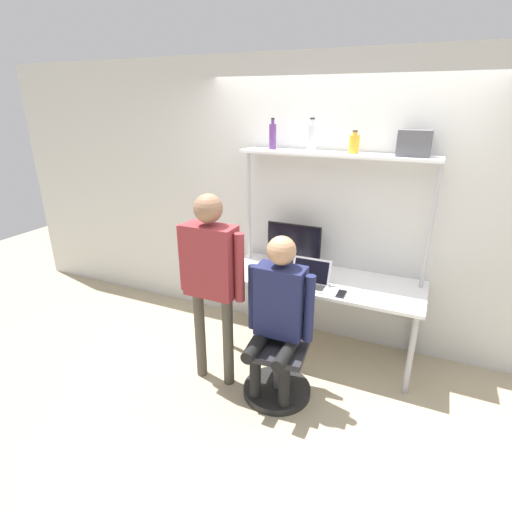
{
  "coord_description": "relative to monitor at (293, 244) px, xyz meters",
  "views": [
    {
      "loc": [
        0.82,
        -2.91,
        2.29
      ],
      "look_at": [
        -0.42,
        -0.17,
        1.12
      ],
      "focal_mm": 28.0,
      "sensor_mm": 36.0,
      "label": 1
    }
  ],
  "objects": [
    {
      "name": "ground_plane",
      "position": [
        0.35,
        -0.55,
        -1.0
      ],
      "size": [
        12.0,
        12.0,
        0.0
      ],
      "primitive_type": "plane",
      "color": "tan"
    },
    {
      "name": "wall_back",
      "position": [
        0.35,
        0.2,
        0.35
      ],
      "size": [
        8.0,
        0.06,
        2.7
      ],
      "color": "silver",
      "rests_on": "ground_plane"
    },
    {
      "name": "desk",
      "position": [
        0.35,
        -0.18,
        -0.31
      ],
      "size": [
        1.79,
        0.7,
        0.77
      ],
      "color": "white",
      "rests_on": "ground_plane"
    },
    {
      "name": "shelf_unit",
      "position": [
        0.35,
        0.01,
        0.61
      ],
      "size": [
        1.7,
        0.3,
        1.88
      ],
      "color": "white",
      "rests_on": "ground_plane"
    },
    {
      "name": "monitor",
      "position": [
        0.0,
        0.0,
        0.0
      ],
      "size": [
        0.54,
        0.2,
        0.43
      ],
      "color": "black",
      "rests_on": "desk"
    },
    {
      "name": "laptop",
      "position": [
        0.27,
        -0.33,
        -0.17
      ],
      "size": [
        0.35,
        0.23,
        0.22
      ],
      "color": "#BCBCC1",
      "rests_on": "desk"
    },
    {
      "name": "cell_phone",
      "position": [
        0.58,
        -0.42,
        -0.23
      ],
      "size": [
        0.07,
        0.15,
        0.01
      ],
      "color": "black",
      "rests_on": "desk"
    },
    {
      "name": "office_chair",
      "position": [
        0.21,
        -0.88,
        -0.72
      ],
      "size": [
        0.56,
        0.56,
        0.92
      ],
      "color": "black",
      "rests_on": "ground_plane"
    },
    {
      "name": "person_seated",
      "position": [
        0.21,
        -0.93,
        -0.19
      ],
      "size": [
        0.54,
        0.47,
        1.37
      ],
      "color": "black",
      "rests_on": "ground_plane"
    },
    {
      "name": "person_standing",
      "position": [
        -0.35,
        -0.96,
        0.06
      ],
      "size": [
        0.59,
        0.22,
        1.65
      ],
      "color": "#4C473D",
      "rests_on": "ground_plane"
    },
    {
      "name": "bottle_amber",
      "position": [
        0.5,
        0.01,
        0.95
      ],
      "size": [
        0.08,
        0.08,
        0.18
      ],
      "color": "gold",
      "rests_on": "shelf_unit"
    },
    {
      "name": "bottle_purple",
      "position": [
        -0.24,
        0.01,
        0.99
      ],
      "size": [
        0.06,
        0.06,
        0.27
      ],
      "color": "#593372",
      "rests_on": "shelf_unit"
    },
    {
      "name": "bottle_clear",
      "position": [
        0.13,
        0.01,
        0.99
      ],
      "size": [
        0.08,
        0.08,
        0.28
      ],
      "color": "silver",
      "rests_on": "shelf_unit"
    },
    {
      "name": "storage_box",
      "position": [
        0.97,
        0.01,
        0.98
      ],
      "size": [
        0.25,
        0.17,
        0.2
      ],
      "color": "#4C4C51",
      "rests_on": "shelf_unit"
    }
  ]
}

